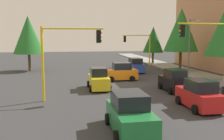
{
  "coord_description": "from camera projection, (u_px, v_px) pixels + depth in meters",
  "views": [
    {
      "loc": [
        24.79,
        -5.73,
        4.72
      ],
      "look_at": [
        -1.78,
        -0.92,
        1.2
      ],
      "focal_mm": 40.01,
      "sensor_mm": 36.0,
      "label": 1
    }
  ],
  "objects": [
    {
      "name": "tree_roadside_mid",
      "position": [
        181.0,
        30.0,
        34.63
      ],
      "size": [
        4.79,
        4.79,
        8.78
      ],
      "color": "brown",
      "rests_on": "ground"
    },
    {
      "name": "traffic_signal_near_right",
      "position": [
        68.0,
        48.0,
        18.44
      ],
      "size": [
        0.36,
        4.59,
        5.53
      ],
      "color": "yellow",
      "rests_on": "ground"
    },
    {
      "name": "tree_roadside_far",
      "position": [
        153.0,
        40.0,
        44.49
      ],
      "size": [
        3.66,
        3.66,
        6.66
      ],
      "color": "brown",
      "rests_on": "ground"
    },
    {
      "name": "car_orange",
      "position": [
        120.0,
        72.0,
        27.66
      ],
      "size": [
        2.1,
        3.68,
        1.98
      ],
      "color": "orange",
      "rests_on": "ground"
    },
    {
      "name": "tree_opposite_side",
      "position": [
        28.0,
        35.0,
        34.91
      ],
      "size": [
        4.24,
        4.24,
        7.76
      ],
      "color": "brown",
      "rests_on": "ground"
    },
    {
      "name": "lane_arrow_near",
      "position": [
        118.0,
        122.0,
        14.04
      ],
      "size": [
        2.4,
        1.1,
        1.1
      ],
      "color": "silver",
      "rests_on": "ground"
    },
    {
      "name": "street_lamp_curbside",
      "position": [
        191.0,
        41.0,
        30.39
      ],
      "size": [
        2.15,
        0.28,
        7.0
      ],
      "color": "slate",
      "rests_on": "ground"
    },
    {
      "name": "pedestrian_crossing",
      "position": [
        224.0,
        85.0,
        19.98
      ],
      "size": [
        0.4,
        0.24,
        1.7
      ],
      "color": "#262638",
      "rests_on": "ground"
    },
    {
      "name": "traffic_signal_near_left",
      "position": [
        209.0,
        44.0,
        20.42
      ],
      "size": [
        0.36,
        4.59,
        5.98
      ],
      "color": "yellow",
      "rests_on": "ground"
    },
    {
      "name": "sidewalk_kerb",
      "position": [
        194.0,
        73.0,
        32.53
      ],
      "size": [
        80.0,
        4.0,
        0.15
      ],
      "primitive_type": "cube",
      "color": "gray",
      "rests_on": "ground"
    },
    {
      "name": "car_blue",
      "position": [
        135.0,
        66.0,
        34.0
      ],
      "size": [
        4.13,
        1.96,
        1.98
      ],
      "color": "blue",
      "rests_on": "ground"
    },
    {
      "name": "car_green",
      "position": [
        130.0,
        114.0,
        12.55
      ],
      "size": [
        4.11,
        2.1,
        1.98
      ],
      "color": "#1E7238",
      "rests_on": "ground"
    },
    {
      "name": "car_black",
      "position": [
        174.0,
        81.0,
        22.0
      ],
      "size": [
        3.64,
        1.92,
        1.98
      ],
      "color": "black",
      "rests_on": "ground"
    },
    {
      "name": "traffic_signal_far_left",
      "position": [
        139.0,
        44.0,
        39.98
      ],
      "size": [
        0.36,
        4.59,
        5.22
      ],
      "color": "yellow",
      "rests_on": "ground"
    },
    {
      "name": "car_red",
      "position": [
        199.0,
        95.0,
        16.63
      ],
      "size": [
        3.82,
        1.95,
        1.98
      ],
      "color": "red",
      "rests_on": "ground"
    },
    {
      "name": "car_yellow",
      "position": [
        99.0,
        79.0,
        22.91
      ],
      "size": [
        3.68,
        1.93,
        1.98
      ],
      "color": "yellow",
      "rests_on": "ground"
    },
    {
      "name": "ground_plane",
      "position": [
        124.0,
        83.0,
        25.81
      ],
      "size": [
        120.0,
        120.0,
        0.0
      ],
      "primitive_type": "plane",
      "color": "#353538"
    }
  ]
}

